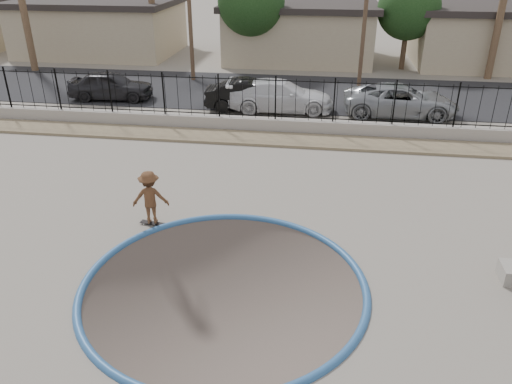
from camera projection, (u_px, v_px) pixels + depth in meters
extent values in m
cube|color=gray|center=(278.00, 142.00, 24.14)|extent=(120.00, 120.00, 2.20)
torus|color=#2B598D|center=(224.00, 286.00, 12.12)|extent=(7.04, 7.04, 0.20)
cube|color=#867758|center=(272.00, 139.00, 21.14)|extent=(42.00, 1.60, 0.11)
cube|color=gray|center=(275.00, 125.00, 22.01)|extent=(42.00, 0.45, 0.60)
cube|color=black|center=(275.00, 116.00, 21.82)|extent=(40.00, 0.04, 0.03)
cube|color=black|center=(276.00, 80.00, 21.12)|extent=(40.00, 0.04, 0.04)
cube|color=black|center=(288.00, 92.00, 28.08)|extent=(90.00, 8.00, 0.04)
cube|color=tan|center=(102.00, 29.00, 37.66)|extent=(11.00, 8.00, 3.50)
cube|color=#2B2523|center=(98.00, 2.00, 36.80)|extent=(11.60, 8.60, 0.40)
cube|color=tan|center=(300.00, 34.00, 35.73)|extent=(10.00, 8.00, 3.50)
cube|color=#2B2523|center=(301.00, 5.00, 34.87)|extent=(10.60, 8.60, 0.40)
cube|color=tan|center=(506.00, 38.00, 33.94)|extent=(12.00, 8.00, 3.50)
cube|color=#2B2523|center=(512.00, 8.00, 33.07)|extent=(12.60, 8.60, 0.40)
cylinder|color=#473323|center=(189.00, 2.00, 28.63)|extent=(0.24, 0.24, 9.00)
cylinder|color=#473323|center=(367.00, 0.00, 27.24)|extent=(0.24, 0.24, 9.50)
cylinder|color=#473323|center=(251.00, 45.00, 33.13)|extent=(0.34, 0.34, 3.00)
sphere|color=#143311|center=(251.00, 2.00, 31.93)|extent=(4.32, 4.32, 4.32)
cylinder|color=#473323|center=(404.00, 48.00, 32.79)|extent=(0.34, 0.34, 2.75)
sphere|color=#143311|center=(409.00, 8.00, 31.69)|extent=(3.96, 3.96, 3.96)
imported|color=brown|center=(150.00, 200.00, 14.41)|extent=(1.15, 0.80, 1.62)
cube|color=black|center=(153.00, 223.00, 14.75)|extent=(0.80, 0.32, 0.02)
cylinder|color=silver|center=(144.00, 224.00, 14.77)|extent=(0.05, 0.04, 0.05)
cylinder|color=silver|center=(146.00, 221.00, 14.89)|extent=(0.05, 0.04, 0.05)
cylinder|color=silver|center=(160.00, 227.00, 14.63)|extent=(0.05, 0.04, 0.05)
cylinder|color=silver|center=(162.00, 224.00, 14.75)|extent=(0.05, 0.04, 0.05)
imported|color=#232325|center=(111.00, 85.00, 26.42)|extent=(4.48, 2.07, 1.49)
imported|color=black|center=(251.00, 95.00, 24.75)|extent=(4.61, 2.01, 1.47)
imported|color=white|center=(280.00, 96.00, 24.55)|extent=(5.32, 2.44, 1.51)
imported|color=#92959A|center=(400.00, 100.00, 23.82)|extent=(5.40, 2.54, 1.49)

